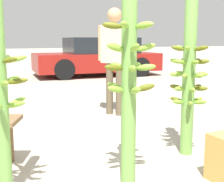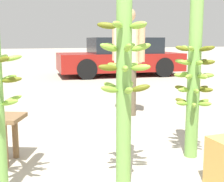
% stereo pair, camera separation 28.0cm
% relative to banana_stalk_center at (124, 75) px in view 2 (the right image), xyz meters
% --- Properties ---
extents(banana_stalk_center, '(0.42, 0.42, 1.74)m').
position_rel_banana_stalk_center_xyz_m(banana_stalk_center, '(0.00, 0.00, 0.00)').
color(banana_stalk_center, '#6B9E47').
rests_on(banana_stalk_center, ground_plane).
extents(banana_stalk_right, '(0.39, 0.39, 1.63)m').
position_rel_banana_stalk_center_xyz_m(banana_stalk_right, '(0.89, 0.36, -0.09)').
color(banana_stalk_right, '#6B9E47').
rests_on(banana_stalk_right, ground_plane).
extents(vendor_person, '(0.40, 0.55, 1.65)m').
position_rel_banana_stalk_center_xyz_m(vendor_person, '(0.98, 2.23, 0.08)').
color(vendor_person, brown).
rests_on(vendor_person, ground_plane).
extents(parked_car, '(4.13, 2.18, 1.24)m').
position_rel_banana_stalk_center_xyz_m(parked_car, '(2.91, 7.40, -0.31)').
color(parked_car, maroon).
rests_on(parked_car, ground_plane).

